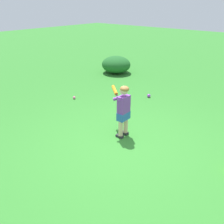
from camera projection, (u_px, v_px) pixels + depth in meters
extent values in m
plane|color=#2D7528|center=(123.00, 146.00, 4.55)|extent=(40.00, 40.00, 0.00)
cube|color=#232328|center=(120.00, 136.00, 4.82)|extent=(0.09, 0.15, 0.05)
cylinder|color=#DBB28E|center=(121.00, 128.00, 4.73)|extent=(0.09, 0.09, 0.34)
cube|color=#232328|center=(125.00, 133.00, 4.94)|extent=(0.09, 0.15, 0.05)
cylinder|color=#DBB28E|center=(126.00, 125.00, 4.85)|extent=(0.09, 0.09, 0.34)
cube|color=#2856A8|center=(123.00, 116.00, 4.68)|extent=(0.27, 0.16, 0.16)
cube|color=#753899|center=(124.00, 104.00, 4.58)|extent=(0.25, 0.16, 0.34)
sphere|color=#DBB28E|center=(124.00, 90.00, 4.46)|extent=(0.17, 0.17, 0.17)
ellipsoid|color=olive|center=(125.00, 89.00, 4.44)|extent=(0.18, 0.18, 0.11)
sphere|color=orange|center=(118.00, 98.00, 4.62)|extent=(0.04, 0.04, 0.04)
cylinder|color=black|center=(117.00, 96.00, 4.69)|extent=(0.11, 0.13, 0.05)
cylinder|color=orange|center=(115.00, 90.00, 4.89)|extent=(0.27, 0.31, 0.11)
sphere|color=orange|center=(113.00, 87.00, 5.03)|extent=(0.07, 0.07, 0.07)
cylinder|color=#753899|center=(118.00, 98.00, 4.57)|extent=(0.25, 0.27, 0.14)
cylinder|color=#753899|center=(121.00, 97.00, 4.62)|extent=(0.26, 0.26, 0.14)
sphere|color=purple|center=(149.00, 96.00, 6.80)|extent=(0.10, 0.10, 0.10)
sphere|color=pink|center=(74.00, 98.00, 6.70)|extent=(0.08, 0.08, 0.08)
ellipsoid|color=#1E5B23|center=(116.00, 65.00, 9.03)|extent=(1.06, 1.11, 0.64)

